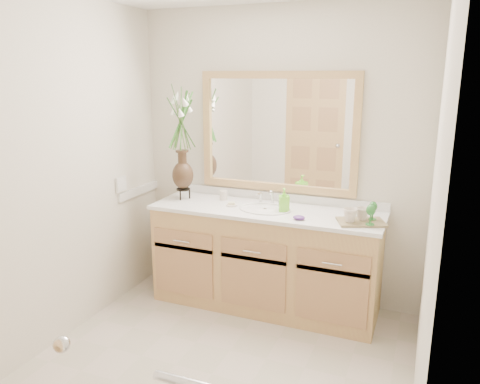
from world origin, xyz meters
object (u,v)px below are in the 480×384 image
at_px(soap_bottle, 284,201).
at_px(tumbler, 224,195).
at_px(flower_vase, 181,130).
at_px(tray, 361,222).

bearing_deg(soap_bottle, tumbler, 146.04).
distance_m(flower_vase, soap_bottle, 1.04).
bearing_deg(tumbler, soap_bottle, -12.00).
relative_size(tumbler, tray, 0.25).
xyz_separation_m(flower_vase, tumbler, (0.33, 0.10, -0.55)).
relative_size(flower_vase, tumbler, 10.77).
bearing_deg(soap_bottle, tray, -30.32).
bearing_deg(soap_bottle, flower_vase, 156.41).
relative_size(soap_bottle, tray, 0.49).
height_order(soap_bottle, tray, soap_bottle).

